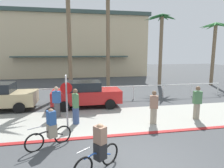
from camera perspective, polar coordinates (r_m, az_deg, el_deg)
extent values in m
plane|color=#424447|center=(15.91, -3.70, -3.53)|extent=(80.00, 80.00, 0.00)
cube|color=#9E9E93|center=(10.39, 0.19, -10.51)|extent=(44.00, 4.00, 0.02)
cube|color=maroon|center=(8.57, 2.76, -14.93)|extent=(44.00, 0.24, 0.03)
cube|color=beige|center=(33.23, -11.71, 10.61)|extent=(22.10, 11.63, 8.77)
cube|color=#384C47|center=(33.67, -11.98, 18.52)|extent=(22.70, 12.23, 0.50)
cube|color=#384C47|center=(26.91, -11.85, 7.99)|extent=(15.47, 1.20, 0.16)
cylinder|color=white|center=(14.25, -3.02, -0.93)|extent=(19.64, 0.08, 0.08)
cylinder|color=white|center=(14.56, -22.57, -3.43)|extent=(0.08, 0.08, 1.00)
cylinder|color=white|center=(14.24, -12.86, -3.21)|extent=(0.08, 0.08, 1.00)
cylinder|color=white|center=(14.35, -3.01, -2.90)|extent=(0.08, 0.08, 1.00)
cylinder|color=white|center=(14.86, 6.43, -2.52)|extent=(0.08, 0.08, 1.00)
cylinder|color=white|center=(15.74, 15.02, -2.11)|extent=(0.08, 0.08, 1.00)
cylinder|color=white|center=(16.94, 22.54, -1.72)|extent=(0.08, 0.08, 1.00)
cylinder|color=white|center=(18.38, 28.97, -1.36)|extent=(0.08, 0.08, 1.00)
cylinder|color=gray|center=(8.90, -13.25, -6.81)|extent=(0.08, 0.08, 2.20)
cube|color=white|center=(8.64, -13.56, 1.38)|extent=(0.04, 0.56, 0.36)
cylinder|color=red|center=(8.70, -13.46, -1.23)|extent=(0.52, 0.03, 0.52)
cylinder|color=#756047|center=(17.18, -12.64, 13.62)|extent=(0.36, 0.36, 9.78)
cylinder|color=#756047|center=(18.62, -1.19, 13.00)|extent=(0.36, 0.36, 9.46)
cylinder|color=#756047|center=(20.98, 14.28, 9.37)|extent=(0.36, 0.36, 7.31)
cone|color=#235B2D|center=(21.61, 16.65, 18.42)|extent=(1.66, 0.32, 0.75)
cone|color=#235B2D|center=(22.02, 15.62, 18.45)|extent=(1.50, 1.33, 0.63)
cone|color=#235B2D|center=(22.12, 14.05, 18.39)|extent=(0.63, 1.85, 0.69)
cone|color=#235B2D|center=(21.84, 12.54, 18.65)|extent=(1.24, 1.84, 0.63)
cone|color=#235B2D|center=(21.22, 12.11, 18.72)|extent=(1.88, 0.94, 0.79)
cone|color=#235B2D|center=(20.66, 12.80, 19.04)|extent=(1.87, 0.94, 0.73)
cone|color=#235B2D|center=(20.41, 14.44, 19.34)|extent=(1.20, 1.77, 0.57)
cone|color=#235B2D|center=(20.70, 15.91, 19.13)|extent=(0.58, 1.55, 0.57)
cone|color=#235B2D|center=(21.11, 16.53, 18.59)|extent=(1.32, 1.18, 0.79)
cylinder|color=#756047|center=(23.66, 27.91, 7.63)|extent=(0.36, 0.36, 6.55)
cone|color=#387F3D|center=(24.38, 30.14, 14.81)|extent=(1.80, 0.32, 0.66)
cone|color=#387F3D|center=(24.63, 28.72, 14.95)|extent=(1.39, 1.39, 0.57)
cone|color=#387F3D|center=(24.45, 27.29, 14.90)|extent=(0.32, 1.68, 0.75)
cone|color=#387F3D|center=(23.95, 26.46, 15.26)|extent=(1.44, 1.44, 0.62)
cone|color=#387F3D|center=(23.31, 26.78, 15.13)|extent=(1.81, 0.32, 0.85)
cone|color=#387F3D|center=(23.19, 28.31, 15.27)|extent=(1.21, 1.21, 0.68)
cone|color=#387F3D|center=(23.36, 29.46, 15.13)|extent=(0.32, 1.31, 0.68)
cone|color=#387F3D|center=(23.76, 30.39, 15.04)|extent=(1.35, 1.35, 0.60)
cylinder|color=black|center=(14.24, -23.98, -4.50)|extent=(0.66, 0.22, 0.66)
cylinder|color=black|center=(12.55, -25.86, -6.43)|extent=(0.66, 0.22, 0.66)
cube|color=red|center=(12.68, -7.53, -3.53)|extent=(4.40, 1.80, 0.80)
cube|color=#1E2328|center=(12.54, -8.74, -0.54)|extent=(2.29, 1.58, 0.56)
cylinder|color=black|center=(13.78, -1.83, -4.12)|extent=(0.66, 0.22, 0.66)
cylinder|color=black|center=(12.06, -0.53, -6.08)|extent=(0.66, 0.22, 0.66)
cylinder|color=black|center=(13.66, -13.62, -4.51)|extent=(0.66, 0.22, 0.66)
cylinder|color=black|center=(11.92, -14.07, -6.56)|extent=(0.66, 0.22, 0.66)
torus|color=black|center=(7.73, -22.09, -15.91)|extent=(0.65, 0.41, 0.72)
torus|color=black|center=(8.09, -14.46, -14.33)|extent=(0.65, 0.41, 0.72)
cylinder|color=black|center=(7.90, -16.75, -13.83)|extent=(0.62, 0.39, 0.35)
cylinder|color=black|center=(7.68, -20.49, -13.60)|extent=(0.36, 0.23, 0.07)
cylinder|color=black|center=(7.84, -17.43, -13.49)|extent=(0.05, 0.05, 0.44)
cylinder|color=silver|center=(7.53, -21.99, -12.03)|extent=(0.45, 0.28, 0.04)
cube|color=gray|center=(7.82, -17.45, -13.08)|extent=(0.42, 0.40, 0.52)
cube|color=#2D5699|center=(7.64, -17.64, -9.47)|extent=(0.39, 0.42, 0.52)
sphere|color=#9E7556|center=(7.57, -17.73, -7.82)|extent=(0.22, 0.22, 0.22)
torus|color=black|center=(6.52, -0.58, -20.14)|extent=(0.61, 0.48, 0.72)
cylinder|color=#2851A8|center=(6.24, -2.84, -20.03)|extent=(0.58, 0.45, 0.35)
cylinder|color=#2851A8|center=(5.86, -6.78, -20.57)|extent=(0.34, 0.27, 0.07)
cylinder|color=#2851A8|center=(6.14, -3.52, -19.76)|extent=(0.05, 0.05, 0.44)
cylinder|color=silver|center=(5.63, -8.39, -18.91)|extent=(0.42, 0.33, 0.04)
cube|color=#232326|center=(6.11, -3.52, -19.27)|extent=(0.42, 0.42, 0.52)
cube|color=#93705B|center=(5.88, -3.57, -14.82)|extent=(0.41, 0.43, 0.52)
sphere|color=#9E7556|center=(5.79, -3.60, -12.74)|extent=(0.22, 0.22, 0.22)
cylinder|color=gray|center=(11.28, 23.81, -7.46)|extent=(0.37, 0.37, 0.86)
cube|color=#4C7F51|center=(11.09, 24.07, -3.67)|extent=(0.44, 0.32, 0.67)
sphere|color=brown|center=(11.00, 24.24, -1.22)|extent=(0.24, 0.24, 0.24)
cylinder|color=#384C7A|center=(9.83, -10.69, -9.24)|extent=(0.38, 0.38, 0.86)
cube|color=#4C7F51|center=(9.62, -10.82, -4.91)|extent=(0.33, 0.44, 0.67)
sphere|color=brown|center=(9.51, -10.91, -2.09)|extent=(0.24, 0.24, 0.24)
cylinder|color=#4C4C51|center=(11.06, -16.01, -7.44)|extent=(0.40, 0.40, 0.83)
cube|color=#2D5699|center=(10.87, -16.18, -3.73)|extent=(0.46, 0.37, 0.64)
sphere|color=#D6A884|center=(10.78, -16.30, -1.33)|extent=(0.23, 0.23, 0.23)
cylinder|color=gray|center=(9.92, 12.24, -9.27)|extent=(0.41, 0.41, 0.81)
cube|color=#93705B|center=(9.72, 12.38, -5.25)|extent=(0.47, 0.38, 0.63)
sphere|color=brown|center=(9.62, 12.48, -2.63)|extent=(0.22, 0.22, 0.22)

